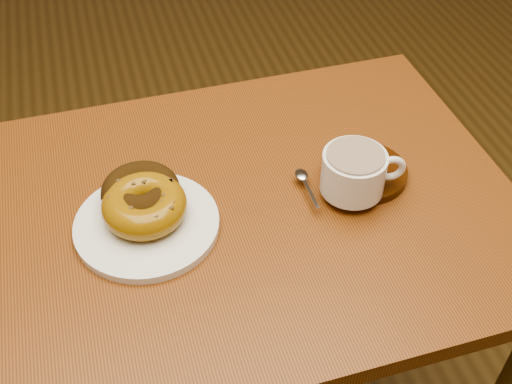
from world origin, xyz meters
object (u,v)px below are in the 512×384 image
object	(u,v)px
cafe_table	(244,257)
saucer	(364,172)
coffee_cup	(355,172)
donut_plate	(147,224)

from	to	relation	value
cafe_table	saucer	distance (m)	0.24
saucer	coffee_cup	xyz separation A→B (m)	(-0.03, -0.04, 0.04)
donut_plate	saucer	world-z (taller)	saucer
cafe_table	saucer	world-z (taller)	saucer
cafe_table	donut_plate	size ratio (longest dim) A/B	3.98
saucer	coffee_cup	bearing A→B (deg)	-134.25
cafe_table	coffee_cup	distance (m)	0.24
coffee_cup	cafe_table	bearing A→B (deg)	-178.72
cafe_table	donut_plate	bearing A→B (deg)	-177.54
donut_plate	coffee_cup	world-z (taller)	coffee_cup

